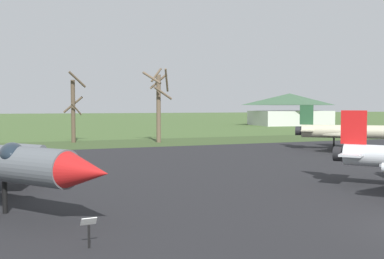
# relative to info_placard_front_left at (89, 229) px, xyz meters

# --- Properties ---
(asphalt_apron) EXTENTS (108.43, 45.11, 0.05)m
(asphalt_apron) POSITION_rel_info_placard_front_left_xyz_m (11.95, 10.78, -0.63)
(asphalt_apron) COLOR black
(asphalt_apron) RESTS_ON ground
(grass_verge_strip) EXTENTS (168.43, 12.00, 0.06)m
(grass_verge_strip) POSITION_rel_info_placard_front_left_xyz_m (11.95, 39.34, -0.63)
(grass_verge_strip) COLOR #364925
(grass_verge_strip) RESTS_ON ground
(info_placard_front_left) EXTENTS (0.51, 0.27, 1.06)m
(info_placard_front_left) POSITION_rel_info_placard_front_left_xyz_m (0.00, 0.00, 0.00)
(info_placard_front_left) COLOR black
(info_placard_front_left) RESTS_ON ground
(jet_fighter_front_right) EXTENTS (12.37, 11.17, 4.78)m
(jet_fighter_front_right) POSITION_rel_info_placard_front_left_xyz_m (31.30, 21.79, 1.36)
(jet_fighter_front_right) COLOR #B7B293
(jet_fighter_front_right) RESTS_ON ground
(bare_tree_center) EXTENTS (2.75, 3.06, 8.99)m
(bare_tree_center) POSITION_rel_info_placard_front_left_xyz_m (4.06, 42.88, 3.74)
(bare_tree_center) COLOR brown
(bare_tree_center) RESTS_ON ground
(bare_tree_right_of_center) EXTENTS (3.59, 3.52, 9.59)m
(bare_tree_right_of_center) POSITION_rel_info_placard_front_left_xyz_m (14.17, 39.06, 4.64)
(bare_tree_right_of_center) COLOR brown
(bare_tree_right_of_center) RESTS_ON ground
(visitor_building) EXTENTS (19.93, 16.03, 7.93)m
(visitor_building) POSITION_rel_info_placard_front_left_xyz_m (60.32, 78.78, 3.35)
(visitor_building) COLOR beige
(visitor_building) RESTS_ON ground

